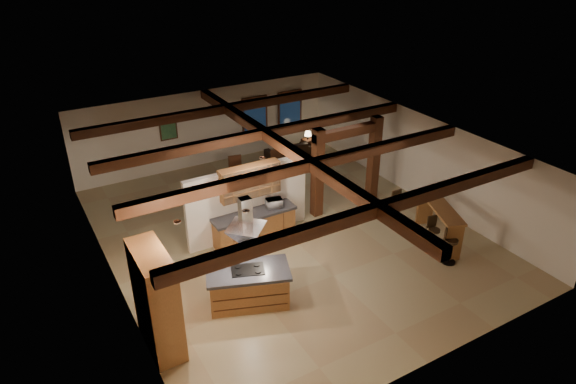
# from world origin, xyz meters

# --- Properties ---
(ground) EXTENTS (12.00, 12.00, 0.00)m
(ground) POSITION_xyz_m (0.00, 0.00, 0.00)
(ground) COLOR tan
(ground) RESTS_ON ground
(room_walls) EXTENTS (12.00, 12.00, 12.00)m
(room_walls) POSITION_xyz_m (0.00, 0.00, 1.78)
(room_walls) COLOR white
(room_walls) RESTS_ON ground
(ceiling_beams) EXTENTS (10.00, 12.00, 0.28)m
(ceiling_beams) POSITION_xyz_m (0.00, 0.00, 2.76)
(ceiling_beams) COLOR #3E1B0F
(ceiling_beams) RESTS_ON room_walls
(timber_posts) EXTENTS (2.50, 0.30, 2.90)m
(timber_posts) POSITION_xyz_m (2.50, 0.50, 1.76)
(timber_posts) COLOR #3E1B0F
(timber_posts) RESTS_ON ground
(partition_wall) EXTENTS (3.80, 0.18, 2.20)m
(partition_wall) POSITION_xyz_m (-1.00, 0.50, 1.10)
(partition_wall) COLOR white
(partition_wall) RESTS_ON ground
(pantry_cabinet) EXTENTS (0.67, 1.60, 2.40)m
(pantry_cabinet) POSITION_xyz_m (-4.67, -2.60, 1.20)
(pantry_cabinet) COLOR #A16334
(pantry_cabinet) RESTS_ON ground
(back_counter) EXTENTS (2.50, 0.66, 0.94)m
(back_counter) POSITION_xyz_m (-1.00, 0.11, 0.48)
(back_counter) COLOR #A16334
(back_counter) RESTS_ON ground
(upper_display_cabinet) EXTENTS (1.80, 0.36, 0.95)m
(upper_display_cabinet) POSITION_xyz_m (-1.00, 0.31, 1.85)
(upper_display_cabinet) COLOR #A16334
(upper_display_cabinet) RESTS_ON partition_wall
(range_hood) EXTENTS (1.10, 1.10, 1.40)m
(range_hood) POSITION_xyz_m (-2.39, -2.32, 1.78)
(range_hood) COLOR silver
(range_hood) RESTS_ON room_walls
(back_windows) EXTENTS (2.70, 0.07, 1.70)m
(back_windows) POSITION_xyz_m (2.80, 5.93, 1.50)
(back_windows) COLOR #3E1B0F
(back_windows) RESTS_ON room_walls
(framed_art) EXTENTS (0.65, 0.05, 0.85)m
(framed_art) POSITION_xyz_m (-1.50, 5.94, 1.70)
(framed_art) COLOR #3E1B0F
(framed_art) RESTS_ON room_walls
(recessed_cans) EXTENTS (3.16, 2.46, 0.03)m
(recessed_cans) POSITION_xyz_m (-2.53, -1.93, 2.87)
(recessed_cans) COLOR silver
(recessed_cans) RESTS_ON room_walls
(kitchen_island) EXTENTS (2.22, 1.68, 0.98)m
(kitchen_island) POSITION_xyz_m (-2.39, -2.32, 0.49)
(kitchen_island) COLOR #A16334
(kitchen_island) RESTS_ON ground
(dining_table) EXTENTS (1.87, 1.51, 0.58)m
(dining_table) POSITION_xyz_m (0.58, 2.73, 0.29)
(dining_table) COLOR #3A1D0E
(dining_table) RESTS_ON ground
(sofa) EXTENTS (1.88, 0.76, 0.55)m
(sofa) POSITION_xyz_m (2.98, 4.97, 0.27)
(sofa) COLOR black
(sofa) RESTS_ON ground
(microwave) EXTENTS (0.52, 0.41, 0.26)m
(microwave) POSITION_xyz_m (-0.34, 0.11, 1.07)
(microwave) COLOR #B3B3B8
(microwave) RESTS_ON back_counter
(bar_counter) EXTENTS (1.33, 2.26, 1.16)m
(bar_counter) POSITION_xyz_m (3.60, -2.56, 0.78)
(bar_counter) COLOR #A16334
(bar_counter) RESTS_ON ground
(side_table) EXTENTS (0.47, 0.47, 0.51)m
(side_table) POSITION_xyz_m (3.94, 5.05, 0.26)
(side_table) COLOR #3E1B0F
(side_table) RESTS_ON ground
(table_lamp) EXTENTS (0.29, 0.29, 0.34)m
(table_lamp) POSITION_xyz_m (3.94, 5.05, 0.75)
(table_lamp) COLOR black
(table_lamp) RESTS_ON side_table
(bar_stool_a) EXTENTS (0.42, 0.43, 1.10)m
(bar_stool_a) POSITION_xyz_m (3.07, -3.52, 0.56)
(bar_stool_a) COLOR black
(bar_stool_a) RESTS_ON ground
(bar_stool_b) EXTENTS (0.36, 0.38, 1.04)m
(bar_stool_b) POSITION_xyz_m (3.13, -2.83, 0.53)
(bar_stool_b) COLOR black
(bar_stool_b) RESTS_ON ground
(bar_stool_c) EXTENTS (0.42, 0.42, 1.20)m
(bar_stool_c) POSITION_xyz_m (3.10, -1.40, 0.61)
(bar_stool_c) COLOR black
(bar_stool_c) RESTS_ON ground
(dining_chairs) EXTENTS (2.28, 2.28, 1.29)m
(dining_chairs) POSITION_xyz_m (0.58, 2.73, 0.65)
(dining_chairs) COLOR #3E1B0F
(dining_chairs) RESTS_ON ground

